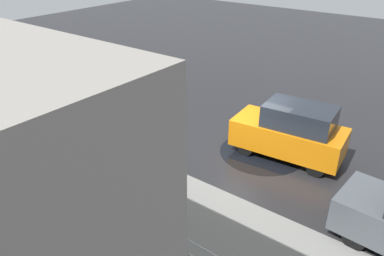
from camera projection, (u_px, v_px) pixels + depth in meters
The scene contains 8 objects.
ground_plane at pixel (243, 150), 14.12m from camera, with size 60.00×60.00×0.00m, color black.
kerb_strip at pixel (172, 207), 11.14m from camera, with size 24.00×3.20×0.04m, color slate.
moving_hatchback at pixel (291, 132), 13.28m from camera, with size 4.03×2.04×2.06m.
fire_hydrant at pixel (125, 135), 14.37m from camera, with size 0.42×0.31×0.80m.
pedestrian at pixel (100, 116), 14.56m from camera, with size 0.30×0.56×1.62m.
metal_railing at pixel (165, 236), 9.10m from camera, with size 7.02×0.04×1.05m.
sign_post at pixel (79, 115), 13.20m from camera, with size 0.07×0.44×2.40m.
puddle_patch at pixel (262, 152), 14.00m from camera, with size 3.16×3.16×0.01m, color black.
Camera 1 is at (-5.83, 10.85, 7.22)m, focal length 35.00 mm.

